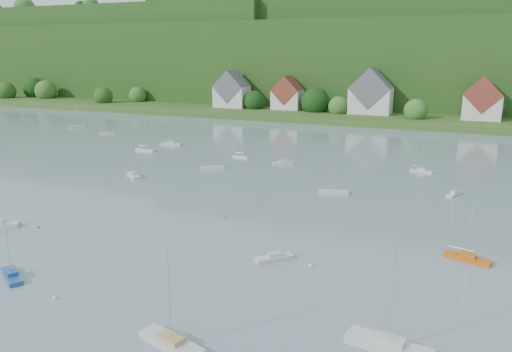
% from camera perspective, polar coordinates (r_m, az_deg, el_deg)
% --- Properties ---
extents(far_shore_strip, '(600.00, 60.00, 3.00)m').
position_cam_1_polar(far_shore_strip, '(215.23, 12.21, 7.10)').
color(far_shore_strip, '#30511E').
rests_on(far_shore_strip, ground).
extents(forested_ridge, '(620.00, 181.22, 69.89)m').
position_cam_1_polar(forested_ridge, '(281.29, 15.26, 12.94)').
color(forested_ridge, '#214516').
rests_on(forested_ridge, ground).
extents(village_building_0, '(14.00, 10.40, 16.00)m').
position_cam_1_polar(village_building_0, '(219.17, -2.80, 9.63)').
color(village_building_0, beige).
rests_on(village_building_0, far_shore_strip).
extents(village_building_1, '(12.00, 9.36, 14.00)m').
position_cam_1_polar(village_building_1, '(211.57, 3.64, 9.24)').
color(village_building_1, beige).
rests_on(village_building_1, far_shore_strip).
extents(village_building_2, '(16.00, 11.44, 18.00)m').
position_cam_1_polar(village_building_2, '(201.68, 13.10, 9.09)').
color(village_building_2, beige).
rests_on(village_building_2, far_shore_strip).
extents(village_building_3, '(13.00, 10.40, 15.50)m').
position_cam_1_polar(village_building_3, '(196.89, 24.60, 7.80)').
color(village_building_3, beige).
rests_on(village_building_3, far_shore_strip).
extents(near_sailboat_1, '(5.73, 4.35, 7.73)m').
position_cam_1_polar(near_sailboat_1, '(69.73, -26.31, -10.19)').
color(near_sailboat_1, '#1F5198').
rests_on(near_sailboat_1, ground).
extents(near_sailboat_2, '(7.65, 4.11, 9.95)m').
position_cam_1_polar(near_sailboat_2, '(50.52, -9.69, -18.38)').
color(near_sailboat_2, silver).
rests_on(near_sailboat_2, ground).
extents(near_sailboat_3, '(4.77, 4.75, 7.09)m').
position_cam_1_polar(near_sailboat_3, '(67.81, 2.13, -9.32)').
color(near_sailboat_3, silver).
rests_on(near_sailboat_3, ground).
extents(near_sailboat_4, '(8.39, 3.51, 10.99)m').
position_cam_1_polar(near_sailboat_4, '(51.02, 15.06, -18.30)').
color(near_sailboat_4, silver).
rests_on(near_sailboat_4, ground).
extents(near_sailboat_5, '(6.21, 3.30, 8.08)m').
position_cam_1_polar(near_sailboat_5, '(73.31, 23.19, -8.64)').
color(near_sailboat_5, '#C55B0F').
rests_on(near_sailboat_5, ground).
extents(mooring_buoy_1, '(0.46, 0.46, 0.46)m').
position_cam_1_polar(mooring_buoy_1, '(62.61, -22.18, -12.98)').
color(mooring_buoy_1, white).
rests_on(mooring_buoy_1, ground).
extents(mooring_buoy_2, '(0.43, 0.43, 0.43)m').
position_cam_1_polar(mooring_buoy_2, '(53.65, 12.01, -17.00)').
color(mooring_buoy_2, '#DA5709').
rests_on(mooring_buoy_2, ground).
extents(mooring_buoy_3, '(0.42, 0.42, 0.42)m').
position_cam_1_polar(mooring_buoy_3, '(84.02, -3.54, -4.86)').
color(mooring_buoy_3, '#DA5709').
rests_on(mooring_buoy_3, ground).
extents(mooring_buoy_4, '(0.50, 0.50, 0.50)m').
position_cam_1_polar(mooring_buoy_4, '(66.42, 6.31, -10.31)').
color(mooring_buoy_4, white).
rests_on(mooring_buoy_4, ground).
extents(mooring_buoy_5, '(0.38, 0.38, 0.38)m').
position_cam_1_polar(mooring_buoy_5, '(86.72, -23.80, -5.49)').
color(mooring_buoy_5, '#DA5709').
rests_on(mooring_buoy_5, ground).
extents(far_sailboat_cluster, '(197.22, 67.34, 8.71)m').
position_cam_1_polar(far_sailboat_cluster, '(125.41, 13.49, 1.43)').
color(far_sailboat_cluster, silver).
rests_on(far_sailboat_cluster, ground).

